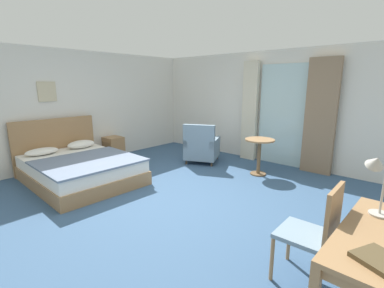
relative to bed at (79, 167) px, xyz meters
name	(u,v)px	position (x,y,z in m)	size (l,w,h in m)	color
ground	(177,202)	(1.97, 0.62, -0.31)	(6.84, 6.57, 0.10)	#38567A
wall_back	(269,107)	(1.97, 3.64, 0.99)	(6.44, 0.12, 2.51)	silver
wall_left	(77,108)	(-1.19, 0.62, 0.99)	(0.12, 6.17, 2.51)	silver
balcony_glass_door	(284,116)	(2.36, 3.56, 0.84)	(1.14, 0.02, 2.21)	silver
curtain_panel_left	(250,112)	(1.57, 3.46, 0.88)	(0.37, 0.10, 2.29)	beige
curtain_panel_right	(320,117)	(3.15, 3.46, 0.88)	(0.59, 0.10, 2.29)	#897056
bed	(79,167)	(0.00, 0.00, 0.00)	(2.24, 1.69, 1.08)	#9E754C
nightstand	(114,148)	(-0.89, 1.31, 0.00)	(0.41, 0.39, 0.53)	#9E754C
writing_desk	(380,246)	(4.68, 0.00, 0.38)	(0.55, 1.31, 0.74)	#9E754C
desk_chair	(316,230)	(4.20, 0.13, 0.27)	(0.47, 0.45, 0.96)	gray
desk_lamp	(377,171)	(4.54, 0.45, 0.81)	(0.26, 0.31, 0.50)	#B7B2A8
closed_book	(380,260)	(4.72, -0.39, 0.50)	(0.24, 0.25, 0.03)	brown
armchair_by_window	(202,147)	(0.93, 2.47, 0.09)	(0.96, 0.99, 0.92)	gray
round_cafe_table	(259,149)	(2.33, 2.57, 0.26)	(0.57, 0.57, 0.72)	#9E754C
framed_picture	(47,92)	(-1.11, 0.00, 1.37)	(0.03, 0.35, 0.40)	beige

